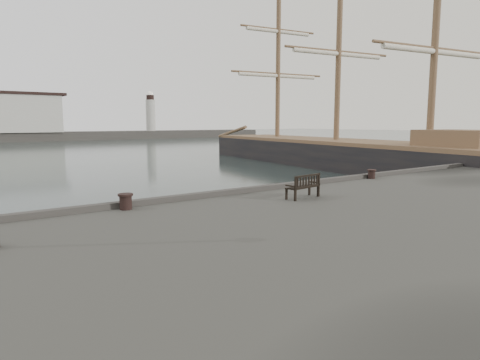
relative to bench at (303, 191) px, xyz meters
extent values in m
plane|color=black|center=(0.06, 2.28, -1.81)|extent=(400.00, 400.00, 0.00)
cylinder|color=#A4A397|center=(38.06, 94.28, 4.19)|extent=(2.40, 2.40, 8.00)
sphere|color=silver|center=(38.06, 94.28, 9.59)|extent=(1.61, 1.61, 1.61)
cube|color=black|center=(0.00, 0.02, 0.13)|extent=(1.42, 0.64, 0.03)
cube|color=black|center=(0.02, -0.18, 0.33)|extent=(1.37, 0.22, 0.41)
cube|color=black|center=(0.00, 0.02, -0.06)|extent=(1.33, 0.56, 0.38)
cylinder|color=black|center=(-5.60, 1.76, -0.02)|extent=(0.53, 0.53, 0.47)
cylinder|color=black|center=(6.17, 1.78, -0.04)|extent=(0.44, 0.44, 0.42)
cube|color=black|center=(21.25, 16.98, -1.44)|extent=(13.13, 37.75, 3.70)
cube|color=brown|center=(21.25, 16.98, 0.56)|extent=(12.65, 36.96, 0.30)
cylinder|color=brown|center=(19.62, 6.74, 10.64)|extent=(0.52, 0.52, 20.47)
cylinder|color=brown|center=(21.25, 16.98, 12.45)|extent=(0.52, 0.52, 24.08)
cylinder|color=brown|center=(22.87, 27.22, 11.01)|extent=(0.52, 0.52, 21.19)
camera|label=1|loc=(-10.29, -10.27, 2.31)|focal=32.00mm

